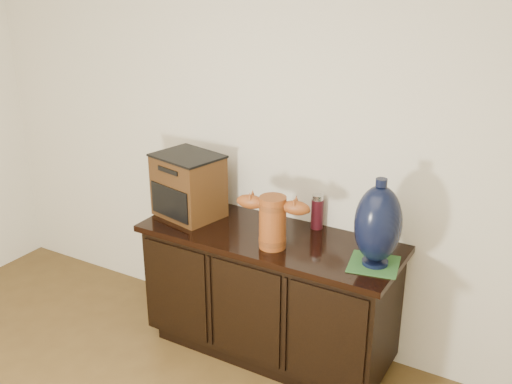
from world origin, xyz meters
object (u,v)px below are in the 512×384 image
Objects in this scene: lamp_base at (378,224)px; terracotta_vessel at (273,219)px; sideboard at (269,294)px; tv_radio at (188,186)px; spray_can at (317,212)px.

terracotta_vessel is at bearing -171.63° from lamp_base.
tv_radio reaches higher than sideboard.
sideboard is 0.78m from tv_radio.
terracotta_vessel reaches higher than spray_can.
spray_can is at bearing 149.49° from lamp_base.
terracotta_vessel is 0.94× the size of tv_radio.
terracotta_vessel is at bearing -107.03° from spray_can.
spray_can is at bearing 62.83° from terracotta_vessel.
sideboard is 3.43× the size of tv_radio.
lamp_base is (1.16, -0.05, 0.03)m from tv_radio.
spray_can is at bearing 50.45° from sideboard.
tv_radio reaches higher than spray_can.
lamp_base reaches higher than sideboard.
lamp_base is at bearing 10.40° from tv_radio.
terracotta_vessel is at bearing 1.41° from tv_radio.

